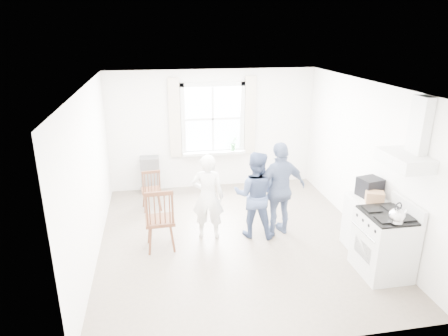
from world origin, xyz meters
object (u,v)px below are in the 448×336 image
stereo_stack (370,187)px  windsor_chair_a (151,186)px  gas_stove (384,243)px  person_mid (255,195)px  windsor_chair_b (160,214)px  person_right (280,189)px  low_cabinet (364,223)px  person_left (208,197)px

stereo_stack → windsor_chair_a: size_ratio=0.45×
gas_stove → person_mid: person_mid is taller
windsor_chair_a → person_mid: size_ratio=0.58×
gas_stove → stereo_stack: bearing=81.1°
person_mid → windsor_chair_b: bearing=28.6°
stereo_stack → person_right: bearing=151.6°
low_cabinet → windsor_chair_b: bearing=171.9°
windsor_chair_a → windsor_chair_b: (0.13, -1.55, 0.13)m
low_cabinet → person_right: size_ratio=0.55×
stereo_stack → person_mid: bearing=157.9°
person_mid → gas_stove: bearing=156.5°
person_left → windsor_chair_a: bearing=-39.0°
person_mid → person_right: size_ratio=0.92×
windsor_chair_a → person_left: bearing=-52.0°
gas_stove → windsor_chair_a: gas_stove is taller
person_left → person_right: bearing=-170.9°
stereo_stack → windsor_chair_b: 3.33m
windsor_chair_b → person_left: 0.88m
low_cabinet → person_right: bearing=148.9°
low_cabinet → windsor_chair_b: (-3.23, 0.46, 0.21)m
person_left → person_right: (1.22, -0.08, 0.08)m
stereo_stack → person_left: size_ratio=0.26×
stereo_stack → windsor_chair_a: bearing=150.1°
stereo_stack → person_left: 2.60m
low_cabinet → windsor_chair_a: bearing=149.1°
stereo_stack → windsor_chair_b: stereo_stack is taller
low_cabinet → stereo_stack: bearing=45.4°
windsor_chair_b → person_right: size_ratio=0.66×
windsor_chair_b → person_left: person_left is taller
gas_stove → person_mid: size_ratio=0.74×
person_left → low_cabinet: bearing=174.6°
windsor_chair_a → person_left: size_ratio=0.58×
stereo_stack → person_mid: (-1.68, 0.68, -0.29)m
gas_stove → windsor_chair_a: bearing=140.5°
low_cabinet → person_left: (-2.42, 0.81, 0.30)m
stereo_stack → person_left: person_left is taller
gas_stove → stereo_stack: stereo_stack is taller
windsor_chair_b → windsor_chair_a: bearing=94.8°
windsor_chair_b → person_right: person_right is taller
low_cabinet → windsor_chair_a: low_cabinet is taller
windsor_chair_a → person_mid: 2.16m
low_cabinet → person_right: (-1.20, 0.72, 0.37)m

